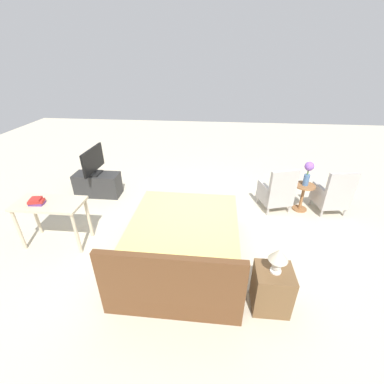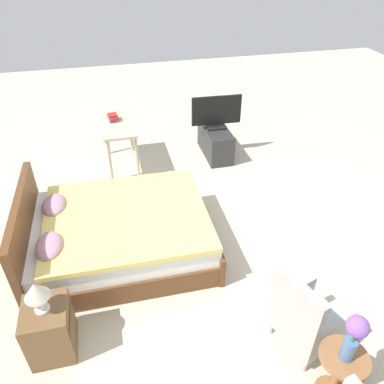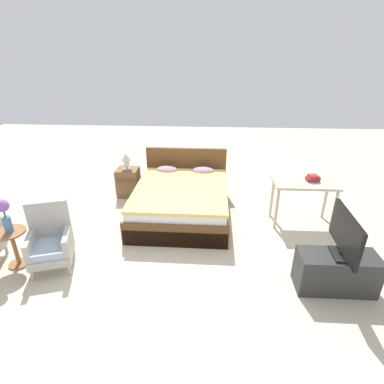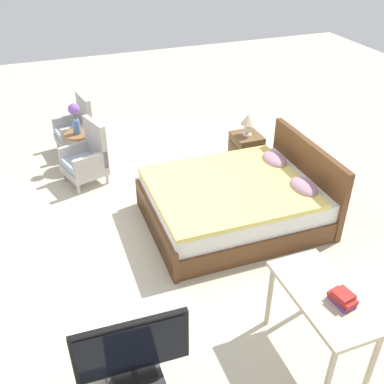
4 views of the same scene
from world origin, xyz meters
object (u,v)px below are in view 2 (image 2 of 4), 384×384
(armchair_by_window_right, at_px, (306,318))
(vanity_desk, at_px, (119,130))
(tv_stand, at_px, (215,141))
(book_stack, at_px, (113,117))
(flower_vase, at_px, (354,335))
(tv_flatscreen, at_px, (216,112))
(table_lamp, at_px, (37,293))
(side_table, at_px, (339,371))
(nightstand, at_px, (50,330))
(bed, at_px, (117,234))

(armchair_by_window_right, height_order, vanity_desk, armchair_by_window_right)
(tv_stand, bearing_deg, book_stack, 85.60)
(flower_vase, height_order, tv_flatscreen, tv_flatscreen)
(table_lamp, bearing_deg, side_table, -113.04)
(nightstand, distance_m, vanity_desk, 3.43)
(bed, height_order, tv_flatscreen, tv_flatscreen)
(tv_stand, relative_size, book_stack, 4.01)
(flower_vase, relative_size, vanity_desk, 0.46)
(armchair_by_window_right, height_order, tv_flatscreen, tv_flatscreen)
(armchair_by_window_right, distance_m, tv_stand, 3.78)
(side_table, relative_size, tv_stand, 0.58)
(nightstand, bearing_deg, table_lamp, 90.00)
(side_table, height_order, flower_vase, flower_vase)
(side_table, bearing_deg, vanity_desk, 18.36)
(table_lamp, xyz_separation_m, tv_stand, (3.29, -2.56, -0.55))
(bed, distance_m, side_table, 2.73)
(flower_vase, distance_m, table_lamp, 2.56)
(flower_vase, height_order, nightstand, flower_vase)
(armchair_by_window_right, bearing_deg, vanity_desk, 20.17)
(bed, height_order, flower_vase, flower_vase)
(nightstand, bearing_deg, armchair_by_window_right, -101.89)
(nightstand, bearing_deg, vanity_desk, -15.78)
(side_table, bearing_deg, book_stack, 18.67)
(nightstand, relative_size, table_lamp, 1.77)
(flower_vase, relative_size, table_lamp, 1.45)
(side_table, height_order, nightstand, nightstand)
(tv_stand, distance_m, book_stack, 1.80)
(vanity_desk, bearing_deg, flower_vase, -161.64)
(table_lamp, xyz_separation_m, tv_flatscreen, (3.29, -2.56, 0.00))
(nightstand, xyz_separation_m, book_stack, (3.42, -0.86, 0.53))
(table_lamp, distance_m, tv_stand, 4.20)
(tv_stand, bearing_deg, side_table, 177.24)
(table_lamp, height_order, vanity_desk, table_lamp)
(bed, xyz_separation_m, table_lamp, (-1.18, 0.70, 0.50))
(flower_vase, bearing_deg, tv_stand, -2.76)
(nightstand, xyz_separation_m, table_lamp, (0.00, 0.00, 0.51))
(side_table, bearing_deg, tv_flatscreen, -2.76)
(armchair_by_window_right, height_order, side_table, armchair_by_window_right)
(flower_vase, height_order, book_stack, flower_vase)
(nightstand, bearing_deg, flower_vase, -113.05)
(side_table, distance_m, tv_flatscreen, 4.32)
(table_lamp, relative_size, tv_flatscreen, 0.39)
(side_table, bearing_deg, flower_vase, 0.00)
(bed, bearing_deg, armchair_by_window_right, -135.96)
(tv_stand, bearing_deg, tv_flatscreen, -2.26)
(armchair_by_window_right, bearing_deg, bed, 44.04)
(tv_stand, height_order, book_stack, book_stack)
(bed, bearing_deg, flower_vase, -142.90)
(bed, xyz_separation_m, flower_vase, (-2.18, -1.65, 0.55))
(tv_stand, distance_m, tv_flatscreen, 0.55)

